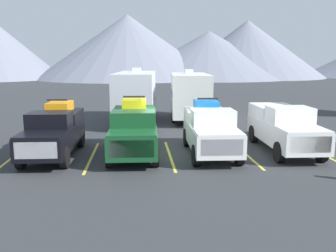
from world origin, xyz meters
name	(u,v)px	position (x,y,z in m)	size (l,w,h in m)	color
ground_plane	(169,153)	(0.00, 0.00, 0.00)	(240.00, 240.00, 0.00)	#2D3033
pickup_truck_a	(54,131)	(-5.30, -0.10, 1.18)	(2.16, 5.56, 2.54)	black
pickup_truck_b	(134,129)	(-1.65, -0.23, 1.21)	(2.30, 5.39, 2.68)	#144723
pickup_truck_c	(210,129)	(1.91, -0.34, 1.19)	(2.24, 5.35, 2.57)	white
pickup_truck_d	(283,126)	(5.60, 0.03, 1.18)	(2.27, 5.90, 2.23)	white
lot_stripe_a	(11,158)	(-7.18, -0.48, 0.00)	(0.12, 5.50, 0.01)	gold
lot_stripe_b	(92,157)	(-3.59, -0.48, 0.00)	(0.12, 5.50, 0.01)	gold
lot_stripe_c	(170,155)	(0.00, -0.48, 0.00)	(0.12, 5.50, 0.01)	gold
lot_stripe_d	(245,153)	(3.59, -0.48, 0.00)	(0.12, 5.50, 0.01)	gold
lot_stripe_e	(318,152)	(7.18, -0.48, 0.00)	(0.12, 5.50, 0.01)	gold
camper_trailer_a	(136,94)	(-1.58, 8.74, 2.01)	(3.10, 9.01, 3.81)	silver
camper_trailer_b	(190,94)	(2.27, 9.13, 1.94)	(3.04, 7.65, 3.68)	silver
mountain_ridge	(171,51)	(6.70, 73.61, 6.51)	(155.47, 44.57, 14.85)	slate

